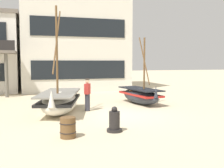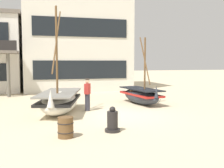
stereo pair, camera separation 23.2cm
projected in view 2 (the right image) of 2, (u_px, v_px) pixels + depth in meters
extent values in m
plane|color=beige|center=(118.00, 114.00, 12.88)|extent=(120.00, 120.00, 0.00)
ellipsoid|color=#2D333D|center=(141.00, 96.00, 16.08)|extent=(1.70, 3.62, 0.95)
cube|color=red|center=(141.00, 94.00, 16.07)|extent=(1.69, 3.48, 0.11)
cube|color=black|center=(141.00, 89.00, 16.04)|extent=(1.73, 3.56, 0.07)
cone|color=#2D333D|center=(156.00, 92.00, 14.52)|extent=(0.27, 0.27, 0.66)
cylinder|color=brown|center=(145.00, 66.00, 15.53)|extent=(0.10, 0.10, 3.29)
cylinder|color=brown|center=(145.00, 60.00, 15.50)|extent=(0.25, 1.22, 2.77)
cube|color=brown|center=(139.00, 90.00, 16.29)|extent=(1.16, 0.32, 0.06)
ellipsoid|color=silver|center=(60.00, 102.00, 13.28)|extent=(2.66, 4.54, 1.05)
cube|color=black|center=(60.00, 100.00, 13.27)|extent=(2.64, 4.37, 0.13)
cube|color=gray|center=(59.00, 93.00, 13.24)|extent=(2.69, 4.47, 0.07)
cone|color=silver|center=(51.00, 99.00, 11.20)|extent=(0.40, 0.40, 0.73)
cylinder|color=brown|center=(57.00, 53.00, 12.55)|extent=(0.10, 0.10, 4.41)
cylinder|color=brown|center=(56.00, 40.00, 12.49)|extent=(0.64, 2.22, 3.09)
cube|color=brown|center=(61.00, 94.00, 13.56)|extent=(1.55, 0.55, 0.06)
cylinder|color=#33333D|center=(87.00, 102.00, 13.80)|extent=(0.26, 0.26, 0.88)
cube|color=#B22D28|center=(87.00, 89.00, 13.74)|extent=(0.38, 0.42, 0.54)
sphere|color=beige|center=(87.00, 81.00, 13.71)|extent=(0.22, 0.22, 0.22)
cylinder|color=#2D2823|center=(87.00, 79.00, 13.70)|extent=(0.24, 0.24, 0.05)
cylinder|color=black|center=(112.00, 130.00, 9.72)|extent=(0.57, 0.57, 0.10)
cylinder|color=black|center=(112.00, 120.00, 9.69)|extent=(0.40, 0.40, 0.65)
sphere|color=black|center=(112.00, 109.00, 9.66)|extent=(0.22, 0.22, 0.22)
cylinder|color=brown|center=(66.00, 127.00, 8.93)|extent=(0.52, 0.52, 0.70)
torus|color=black|center=(66.00, 123.00, 8.91)|extent=(0.56, 0.56, 0.03)
torus|color=black|center=(66.00, 132.00, 8.94)|extent=(0.56, 0.56, 0.03)
cube|color=silver|center=(76.00, 34.00, 24.82)|extent=(9.15, 6.82, 10.31)
cube|color=black|center=(82.00, 70.00, 21.79)|extent=(7.69, 0.06, 1.51)
cube|color=black|center=(81.00, 27.00, 21.50)|extent=(7.69, 0.06, 1.51)
cylinder|color=#666056|center=(8.00, 75.00, 19.12)|extent=(0.24, 0.24, 3.15)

